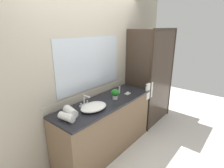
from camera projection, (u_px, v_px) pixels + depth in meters
name	position (u px, v px, depth m)	size (l,w,h in m)	color
ground_plane	(106.00, 149.00, 3.06)	(8.00, 8.00, 0.00)	silver
wall_back_with_mirror	(90.00, 73.00, 2.87)	(4.40, 0.06, 2.60)	#B2A893
vanity_cabinet	(106.00, 126.00, 2.92)	(1.80, 0.58, 0.90)	brown
shower_enclosure	(155.00, 79.00, 3.57)	(1.20, 0.59, 2.00)	#2D2319
sink_basin	(94.00, 107.00, 2.50)	(0.41, 0.30, 0.08)	white
faucet	(85.00, 102.00, 2.61)	(0.17, 0.15, 0.17)	silver
potted_plant	(115.00, 93.00, 2.84)	(0.13, 0.13, 0.17)	beige
soap_dish	(128.00, 93.00, 3.09)	(0.10, 0.07, 0.04)	silver
amenity_bottle_conditioner	(120.00, 87.00, 3.33)	(0.03, 0.03, 0.08)	white
amenity_bottle_shampoo	(119.00, 91.00, 3.11)	(0.03, 0.03, 0.09)	silver
rolled_towel_near_edge	(67.00, 117.00, 2.20)	(0.10, 0.10, 0.22)	white
rolled_towel_middle	(70.00, 112.00, 2.31)	(0.12, 0.12, 0.22)	white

